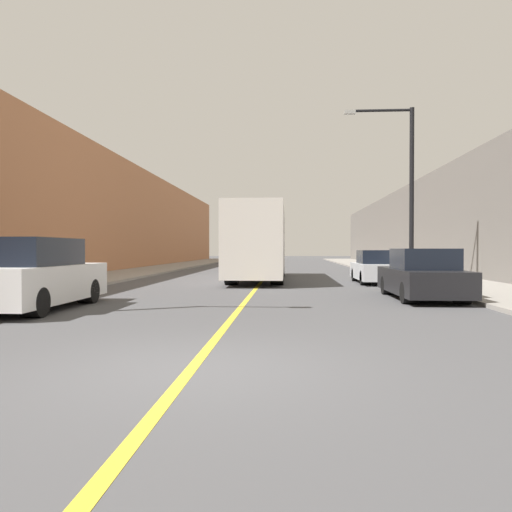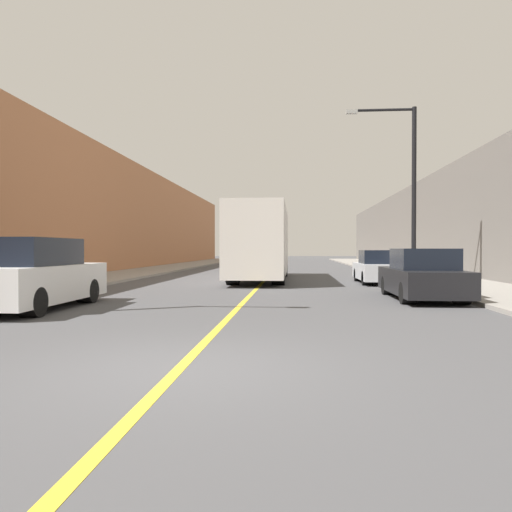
# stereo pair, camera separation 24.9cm
# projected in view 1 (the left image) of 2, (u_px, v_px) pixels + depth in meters

# --- Properties ---
(ground_plane) EXTENTS (200.00, 200.00, 0.00)m
(ground_plane) POSITION_uv_depth(u_px,v_px,m) (191.00, 369.00, 6.38)
(ground_plane) COLOR #474749
(sidewalk_left) EXTENTS (3.85, 72.00, 0.12)m
(sidewalk_left) POSITION_uv_depth(u_px,v_px,m) (159.00, 269.00, 36.84)
(sidewalk_left) COLOR gray
(sidewalk_left) RESTS_ON ground
(sidewalk_right) EXTENTS (3.85, 72.00, 0.12)m
(sidewalk_right) POSITION_uv_depth(u_px,v_px,m) (386.00, 269.00, 35.79)
(sidewalk_right) COLOR gray
(sidewalk_right) RESTS_ON ground
(building_row_left) EXTENTS (4.00, 72.00, 7.93)m
(building_row_left) POSITION_uv_depth(u_px,v_px,m) (106.00, 216.00, 37.04)
(building_row_left) COLOR #B2724C
(building_row_left) RESTS_ON ground
(building_row_right) EXTENTS (4.00, 72.00, 6.38)m
(building_row_right) POSITION_uv_depth(u_px,v_px,m) (442.00, 226.00, 35.49)
(building_row_right) COLOR #66605B
(building_row_right) RESTS_ON ground
(road_center_line) EXTENTS (0.16, 72.00, 0.01)m
(road_center_line) POSITION_uv_depth(u_px,v_px,m) (271.00, 270.00, 36.32)
(road_center_line) COLOR gold
(road_center_line) RESTS_ON ground
(bus) EXTENTS (2.48, 10.79, 3.50)m
(bus) POSITION_uv_depth(u_px,v_px,m) (259.00, 242.00, 24.50)
(bus) COLOR silver
(bus) RESTS_ON ground
(parked_suv_left) EXTENTS (2.04, 4.83, 1.81)m
(parked_suv_left) POSITION_uv_depth(u_px,v_px,m) (32.00, 276.00, 12.60)
(parked_suv_left) COLOR silver
(parked_suv_left) RESTS_ON ground
(car_right_near) EXTENTS (1.85, 4.68, 1.55)m
(car_right_near) POSITION_uv_depth(u_px,v_px,m) (422.00, 276.00, 15.24)
(car_right_near) COLOR black
(car_right_near) RESTS_ON ground
(car_right_mid) EXTENTS (1.89, 4.42, 1.48)m
(car_right_mid) POSITION_uv_depth(u_px,v_px,m) (378.00, 268.00, 22.27)
(car_right_mid) COLOR silver
(car_right_mid) RESTS_ON ground
(street_lamp_right) EXTENTS (3.06, 0.24, 7.64)m
(street_lamp_right) POSITION_uv_depth(u_px,v_px,m) (405.00, 181.00, 21.99)
(street_lamp_right) COLOR black
(street_lamp_right) RESTS_ON sidewalk_right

